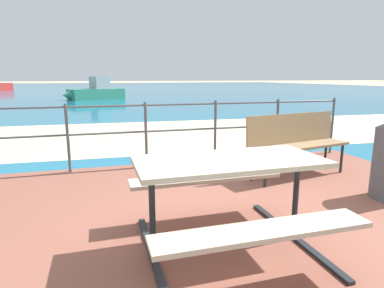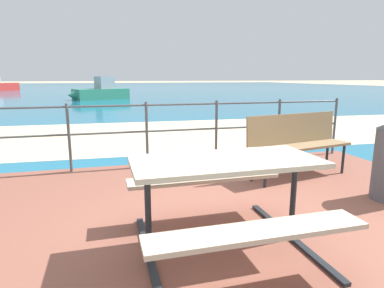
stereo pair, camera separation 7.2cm
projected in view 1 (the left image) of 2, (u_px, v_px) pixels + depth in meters
ground_plane at (242, 233)px, 3.16m from camera, size 240.00×240.00×0.00m
patio_paving at (242, 230)px, 3.15m from camera, size 6.40×5.20×0.06m
sea_water at (110, 89)px, 40.82m from camera, size 90.00×90.00×0.01m
beach_strip at (152, 134)px, 8.55m from camera, size 54.13×6.65×0.01m
picnic_table at (229, 183)px, 2.64m from camera, size 1.53×1.46×0.79m
park_bench at (296, 139)px, 4.71m from camera, size 1.67×0.72×0.91m
railing_fence at (182, 125)px, 5.30m from camera, size 5.94×0.04×1.05m
boat_mid at (96, 92)px, 21.60m from camera, size 4.08×2.79×1.52m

